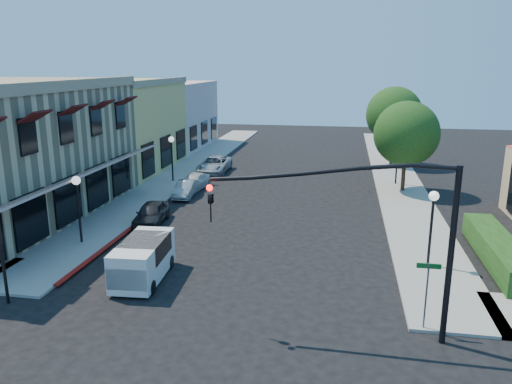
% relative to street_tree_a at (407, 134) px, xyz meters
% --- Properties ---
extents(ground, '(120.00, 120.00, 0.00)m').
position_rel_street_tree_a_xyz_m(ground, '(-8.80, -22.00, -4.19)').
color(ground, black).
rests_on(ground, ground).
extents(sidewalk_left, '(3.50, 50.00, 0.12)m').
position_rel_street_tree_a_xyz_m(sidewalk_left, '(-17.55, 5.00, -4.13)').
color(sidewalk_left, gray).
rests_on(sidewalk_left, ground).
extents(sidewalk_right, '(3.50, 50.00, 0.12)m').
position_rel_street_tree_a_xyz_m(sidewalk_right, '(-0.05, 5.00, -4.13)').
color(sidewalk_right, gray).
rests_on(sidewalk_right, ground).
extents(curb_red_strip, '(0.25, 10.00, 0.06)m').
position_rel_street_tree_a_xyz_m(curb_red_strip, '(-15.70, -14.00, -4.19)').
color(curb_red_strip, maroon).
rests_on(curb_red_strip, ground).
extents(yellow_stucco_building, '(10.00, 12.00, 7.60)m').
position_rel_street_tree_a_xyz_m(yellow_stucco_building, '(-24.30, 4.00, -0.39)').
color(yellow_stucco_building, tan).
rests_on(yellow_stucco_building, ground).
extents(pink_stucco_building, '(10.00, 12.00, 7.00)m').
position_rel_street_tree_a_xyz_m(pink_stucco_building, '(-24.30, 16.00, -0.69)').
color(pink_stucco_building, '#D0A19D').
rests_on(pink_stucco_building, ground).
extents(hedge, '(1.40, 8.00, 1.10)m').
position_rel_street_tree_a_xyz_m(hedge, '(2.90, -13.00, -4.19)').
color(hedge, '#183E11').
rests_on(hedge, ground).
extents(street_tree_a, '(4.56, 4.56, 6.48)m').
position_rel_street_tree_a_xyz_m(street_tree_a, '(0.00, 0.00, 0.00)').
color(street_tree_a, black).
rests_on(street_tree_a, ground).
extents(street_tree_b, '(4.94, 4.94, 7.02)m').
position_rel_street_tree_a_xyz_m(street_tree_b, '(0.00, 10.00, 0.35)').
color(street_tree_b, black).
rests_on(street_tree_b, ground).
extents(signal_mast_arm, '(8.01, 0.39, 6.00)m').
position_rel_street_tree_a_xyz_m(signal_mast_arm, '(-2.94, -20.50, -0.11)').
color(signal_mast_arm, black).
rests_on(signal_mast_arm, ground).
extents(street_name_sign, '(0.80, 0.06, 2.50)m').
position_rel_street_tree_a_xyz_m(street_name_sign, '(-1.30, -19.80, -2.50)').
color(street_name_sign, '#595B5E').
rests_on(street_name_sign, ground).
extents(lamppost_left_near, '(0.44, 0.44, 3.57)m').
position_rel_street_tree_a_xyz_m(lamppost_left_near, '(-17.30, -14.00, -1.46)').
color(lamppost_left_near, black).
rests_on(lamppost_left_near, ground).
extents(lamppost_left_far, '(0.44, 0.44, 3.57)m').
position_rel_street_tree_a_xyz_m(lamppost_left_far, '(-17.30, 0.00, -1.46)').
color(lamppost_left_far, black).
rests_on(lamppost_left_far, ground).
extents(lamppost_right_near, '(0.44, 0.44, 3.57)m').
position_rel_street_tree_a_xyz_m(lamppost_right_near, '(-0.30, -14.00, -1.46)').
color(lamppost_right_near, black).
rests_on(lamppost_right_near, ground).
extents(lamppost_right_far, '(0.44, 0.44, 3.57)m').
position_rel_street_tree_a_xyz_m(lamppost_right_far, '(-0.30, 2.00, -1.46)').
color(lamppost_right_far, black).
rests_on(lamppost_right_far, ground).
extents(white_van, '(1.93, 4.00, 1.73)m').
position_rel_street_tree_a_xyz_m(white_van, '(-12.48, -17.55, -3.19)').
color(white_van, silver).
rests_on(white_van, ground).
extents(parked_car_a, '(1.88, 3.86, 1.27)m').
position_rel_street_tree_a_xyz_m(parked_car_a, '(-15.00, -10.26, -3.56)').
color(parked_car_a, black).
rests_on(parked_car_a, ground).
extents(parked_car_b, '(1.38, 3.42, 1.11)m').
position_rel_street_tree_a_xyz_m(parked_car_b, '(-14.94, -4.12, -3.64)').
color(parked_car_b, '#9FA2A4').
rests_on(parked_car_b, ground).
extents(parked_car_c, '(2.03, 3.98, 1.11)m').
position_rel_street_tree_a_xyz_m(parked_car_c, '(-15.00, -2.00, -3.64)').
color(parked_car_c, '#B8B8B6').
rests_on(parked_car_c, ground).
extents(parked_car_d, '(2.31, 4.89, 1.35)m').
position_rel_street_tree_a_xyz_m(parked_car_d, '(-15.00, 4.00, -3.52)').
color(parked_car_d, '#AFB1B5').
rests_on(parked_car_d, ground).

